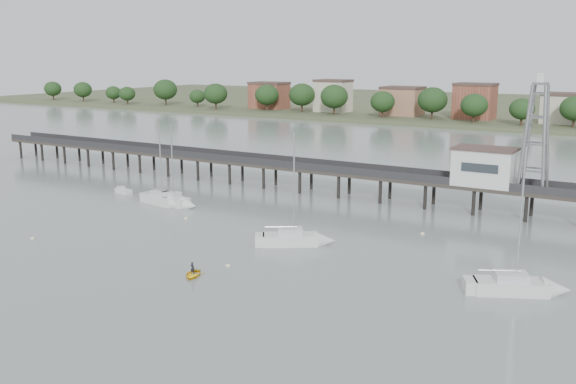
% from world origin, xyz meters
% --- Properties ---
extents(pier, '(150.00, 5.00, 5.50)m').
position_xyz_m(pier, '(0.00, 60.00, 3.79)').
color(pier, '#2D2823').
rests_on(pier, ground).
extents(pier_building, '(8.40, 5.40, 5.30)m').
position_xyz_m(pier_building, '(25.00, 60.00, 6.67)').
color(pier_building, silver).
rests_on(pier_building, ground).
extents(lattice_tower, '(3.20, 3.20, 15.50)m').
position_xyz_m(lattice_tower, '(31.50, 60.00, 11.10)').
color(lattice_tower, slate).
rests_on(lattice_tower, ground).
extents(sailboat_b, '(8.14, 3.58, 13.03)m').
position_xyz_m(sailboat_b, '(-16.27, 40.61, 0.64)').
color(sailboat_b, silver).
rests_on(sailboat_b, ground).
extents(sailboat_c, '(8.51, 6.76, 14.08)m').
position_xyz_m(sailboat_c, '(11.10, 33.57, 0.64)').
color(sailboat_c, silver).
rests_on(sailboat_c, ground).
extents(sailboat_d, '(9.10, 6.23, 14.59)m').
position_xyz_m(sailboat_d, '(36.85, 30.76, 0.64)').
color(sailboat_d, silver).
rests_on(sailboat_d, ground).
extents(sailboat_f, '(7.75, 2.63, 12.69)m').
position_xyz_m(sailboat_f, '(-14.26, 40.93, 0.64)').
color(sailboat_f, silver).
rests_on(sailboat_f, ground).
extents(white_tender, '(3.26, 1.79, 1.20)m').
position_xyz_m(white_tender, '(-27.73, 43.35, 0.37)').
color(white_tender, silver).
rests_on(white_tender, ground).
extents(yellow_dinghy, '(2.10, 1.33, 2.84)m').
position_xyz_m(yellow_dinghy, '(7.18, 18.38, 0.00)').
color(yellow_dinghy, yellow).
rests_on(yellow_dinghy, ground).
extents(dinghy_occupant, '(0.55, 1.29, 0.30)m').
position_xyz_m(dinghy_occupant, '(7.18, 18.38, 0.00)').
color(dinghy_occupant, black).
rests_on(dinghy_occupant, ground).
extents(mooring_buoys, '(92.84, 27.03, 0.39)m').
position_xyz_m(mooring_buoys, '(2.02, 30.47, 0.08)').
color(mooring_buoys, '#F3E8BD').
rests_on(mooring_buoys, ground).
extents(far_shore, '(500.00, 170.00, 10.40)m').
position_xyz_m(far_shore, '(0.36, 239.58, 0.95)').
color(far_shore, '#475133').
rests_on(far_shore, ground).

